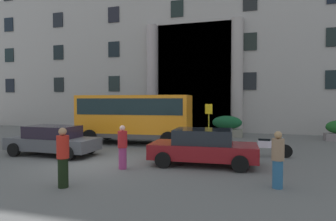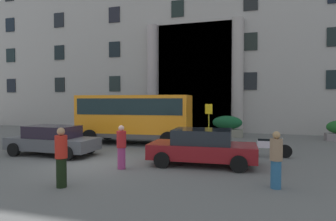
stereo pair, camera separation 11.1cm
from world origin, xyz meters
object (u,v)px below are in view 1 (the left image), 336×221
(bus_stop_sign, at_px, (209,119))
(hedge_planter_west, at_px, (227,126))
(hedge_planter_entrance_left, at_px, (171,125))
(pedestrian_woman_dark_dress, at_px, (63,157))
(parked_compact_extra, at_px, (203,147))
(hedge_planter_far_west, at_px, (132,126))
(scooter_by_planter, at_px, (267,147))
(pedestrian_man_crossing, at_px, (123,147))
(orange_minibus, at_px, (135,115))
(pedestrian_woman_with_bag, at_px, (278,160))
(hedge_planter_far_east, at_px, (97,124))
(parked_estate_mid, at_px, (53,140))

(bus_stop_sign, height_order, hedge_planter_west, bus_stop_sign)
(hedge_planter_entrance_left, bearing_deg, pedestrian_woman_dark_dress, -87.62)
(parked_compact_extra, distance_m, pedestrian_woman_dark_dress, 5.44)
(hedge_planter_far_west, xyz_separation_m, scooter_by_planter, (9.79, -6.87, -0.15))
(bus_stop_sign, xyz_separation_m, hedge_planter_entrance_left, (-3.40, 3.44, -0.76))
(bus_stop_sign, height_order, pedestrian_man_crossing, bus_stop_sign)
(hedge_planter_far_west, bearing_deg, hedge_planter_entrance_left, 1.75)
(parked_compact_extra, bearing_deg, hedge_planter_west, 86.36)
(orange_minibus, height_order, pedestrian_woman_with_bag, orange_minibus)
(bus_stop_sign, distance_m, pedestrian_woman_dark_dress, 10.52)
(hedge_planter_far_east, height_order, parked_compact_extra, parked_compact_extra)
(pedestrian_woman_with_bag, bearing_deg, hedge_planter_far_west, 30.60)
(hedge_planter_entrance_left, relative_size, hedge_planter_far_west, 0.97)
(parked_compact_extra, bearing_deg, bus_stop_sign, 93.56)
(scooter_by_planter, bearing_deg, hedge_planter_far_west, 145.43)
(parked_estate_mid, height_order, scooter_by_planter, parked_estate_mid)
(bus_stop_sign, bearing_deg, scooter_by_planter, -47.63)
(parked_estate_mid, distance_m, pedestrian_man_crossing, 4.63)
(bus_stop_sign, bearing_deg, parked_compact_extra, -83.69)
(hedge_planter_entrance_left, relative_size, parked_estate_mid, 0.45)
(hedge_planter_far_east, bearing_deg, hedge_planter_west, -0.75)
(hedge_planter_west, bearing_deg, bus_stop_sign, -103.14)
(scooter_by_planter, bearing_deg, hedge_planter_entrance_left, 134.03)
(orange_minibus, distance_m, pedestrian_woman_dark_dress, 8.80)
(hedge_planter_far_west, relative_size, parked_estate_mid, 0.47)
(hedge_planter_west, bearing_deg, hedge_planter_far_west, -179.27)
(orange_minibus, distance_m, parked_compact_extra, 6.71)
(hedge_planter_entrance_left, distance_m, pedestrian_man_crossing, 11.04)
(hedge_planter_far_west, height_order, parked_estate_mid, parked_estate_mid)
(parked_estate_mid, bearing_deg, hedge_planter_far_east, 109.99)
(hedge_planter_far_west, height_order, pedestrian_woman_dark_dress, pedestrian_woman_dark_dress)
(hedge_planter_entrance_left, height_order, pedestrian_woman_with_bag, pedestrian_woman_with_bag)
(pedestrian_woman_dark_dress, bearing_deg, hedge_planter_far_west, 103.80)
(pedestrian_woman_with_bag, xyz_separation_m, pedestrian_woman_dark_dress, (-6.11, -1.74, 0.05))
(hedge_planter_far_east, xyz_separation_m, hedge_planter_entrance_left, (6.36, -0.14, 0.06))
(pedestrian_man_crossing, bearing_deg, orange_minibus, -163.91)
(bus_stop_sign, xyz_separation_m, parked_estate_mid, (-6.51, -5.97, -0.77))
(pedestrian_man_crossing, relative_size, pedestrian_woman_with_bag, 0.98)
(hedge_planter_entrance_left, bearing_deg, hedge_planter_far_east, 178.77)
(bus_stop_sign, height_order, hedge_planter_far_west, bus_stop_sign)
(hedge_planter_west, relative_size, parked_estate_mid, 0.51)
(pedestrian_woman_with_bag, bearing_deg, hedge_planter_far_east, 38.04)
(scooter_by_planter, height_order, pedestrian_woman_with_bag, pedestrian_woman_with_bag)
(pedestrian_man_crossing, bearing_deg, hedge_planter_entrance_left, -176.26)
(orange_minibus, relative_size, hedge_planter_far_west, 3.34)
(hedge_planter_west, height_order, parked_compact_extra, hedge_planter_west)
(hedge_planter_west, xyz_separation_m, pedestrian_man_crossing, (-2.95, -10.96, 0.11))
(parked_estate_mid, height_order, pedestrian_woman_dark_dress, pedestrian_woman_dark_dress)
(hedge_planter_far_east, relative_size, pedestrian_man_crossing, 1.26)
(orange_minibus, xyz_separation_m, bus_stop_sign, (4.22, 1.46, -0.24))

